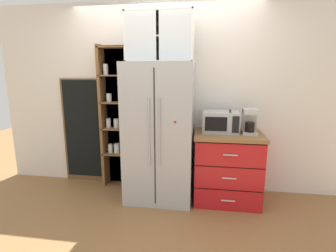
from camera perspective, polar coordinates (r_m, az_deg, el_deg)
name	(u,v)px	position (r m, az deg, el deg)	size (l,w,h in m)	color
ground_plane	(161,195)	(3.53, -1.67, -15.34)	(10.54, 10.54, 0.00)	olive
wall_back_cream	(165,98)	(3.56, -0.62, 6.37)	(4.85, 0.10, 2.55)	silver
refrigerator	(160,132)	(3.23, -1.75, -1.45)	(0.84, 0.72, 1.74)	#ADAFB5
pantry_shelf_column	(117,117)	(3.66, -11.33, 2.06)	(0.47, 0.25, 1.99)	brown
counter_cabinet	(227,167)	(3.35, 13.18, -8.89)	(0.83, 0.66, 0.89)	red
microwave	(220,122)	(3.24, 11.72, 0.96)	(0.44, 0.33, 0.26)	#ADAFB5
coffee_maker	(250,121)	(3.23, 17.95, 1.06)	(0.17, 0.20, 0.31)	#B7B7BC
mug_charcoal	(230,130)	(3.15, 13.71, -0.92)	(0.12, 0.09, 0.10)	#2D2D33
mug_cream	(229,129)	(3.23, 13.60, -0.72)	(0.11, 0.07, 0.09)	silver
bottle_green	(230,123)	(3.15, 13.72, 0.61)	(0.07, 0.07, 0.30)	#285B33
upper_cabinet	(160,38)	(3.22, -1.73, 19.26)	(0.80, 0.32, 0.58)	silver
chalkboard_menu	(83,131)	(3.95, -18.61, -1.05)	(0.60, 0.04, 1.54)	brown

